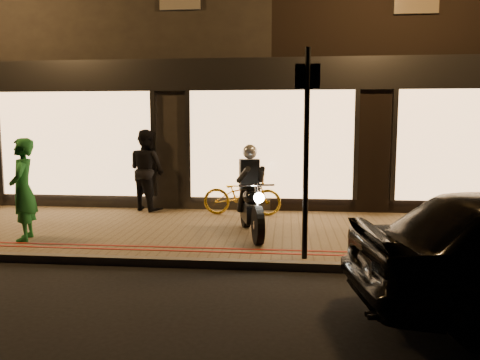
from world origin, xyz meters
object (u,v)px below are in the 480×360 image
Objects in this scene: sign_post at (306,143)px; person_green at (23,189)px; motorcycle at (251,200)px; bicycle_gold at (242,195)px.

sign_post is 1.75× the size of person_green.
bicycle_gold is at bearing 86.57° from motorcycle.
sign_post reaches higher than motorcycle.
sign_post reaches higher than person_green.
sign_post is (0.89, -1.39, 1.06)m from motorcycle.
person_green reaches higher than motorcycle.
bicycle_gold is at bearing 107.32° from person_green.
sign_post reaches higher than bicycle_gold.
sign_post is at bearing -71.29° from motorcycle.
bicycle_gold is 4.29m from person_green.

